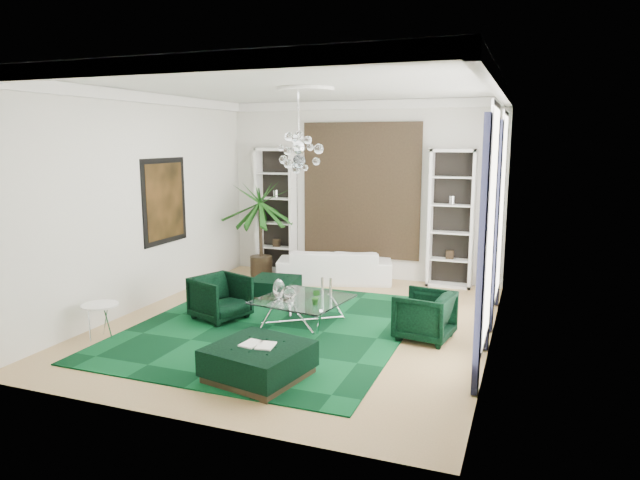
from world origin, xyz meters
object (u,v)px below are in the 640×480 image
at_px(armchair_left, 221,298).
at_px(side_table, 101,322).
at_px(armchair_right, 425,316).
at_px(ottoman_front, 259,362).
at_px(coffee_table, 303,312).
at_px(palm, 260,217).
at_px(ottoman_side, 275,288).
at_px(sofa, 335,266).

relative_size(armchair_left, side_table, 1.51).
relative_size(armchair_right, ottoman_front, 0.73).
bearing_deg(coffee_table, ottoman_front, -82.71).
relative_size(side_table, palm, 0.21).
bearing_deg(ottoman_side, ottoman_front, -68.10).
xyz_separation_m(coffee_table, ottoman_side, (-1.15, 1.39, -0.04)).
distance_m(coffee_table, palm, 3.76).
bearing_deg(ottoman_front, side_table, 170.23).
height_order(sofa, coffee_table, sofa).
xyz_separation_m(coffee_table, ottoman_front, (0.27, -2.15, -0.01)).
xyz_separation_m(side_table, palm, (0.46, 4.51, 1.07)).
bearing_deg(ottoman_side, coffee_table, -50.44).
bearing_deg(armchair_right, coffee_table, -80.58).
bearing_deg(palm, ottoman_front, -64.01).
xyz_separation_m(sofa, armchair_left, (-0.95, -3.11, 0.03)).
bearing_deg(side_table, ottoman_side, 63.91).
distance_m(sofa, palm, 1.97).
height_order(armchair_right, coffee_table, armchair_right).
bearing_deg(sofa, side_table, 48.32).
xyz_separation_m(armchair_left, ottoman_side, (0.26, 1.58, -0.19)).
xyz_separation_m(armchair_right, ottoman_front, (-1.69, -2.19, -0.15)).
relative_size(sofa, ottoman_side, 2.85).
height_order(coffee_table, palm, palm).
height_order(coffee_table, side_table, side_table).
distance_m(sofa, ottoman_front, 5.12).
bearing_deg(ottoman_front, palm, 115.99).
bearing_deg(palm, ottoman_side, -55.32).
distance_m(armchair_right, ottoman_front, 2.77).
bearing_deg(armchair_left, armchair_right, -65.45).
bearing_deg(armchair_left, coffee_table, -61.63).
bearing_deg(armchair_right, sofa, -131.57).
bearing_deg(sofa, palm, -14.50).
height_order(side_table, palm, palm).
bearing_deg(side_table, armchair_left, 50.02).
xyz_separation_m(coffee_table, side_table, (-2.63, -1.65, 0.04)).
height_order(ottoman_side, palm, palm).
distance_m(armchair_right, palm, 5.10).
bearing_deg(side_table, coffee_table, 32.03).
bearing_deg(ottoman_front, coffee_table, 97.29).
relative_size(ottoman_side, ottoman_front, 0.76).
distance_m(coffee_table, side_table, 3.11).
distance_m(coffee_table, ottoman_side, 1.80).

